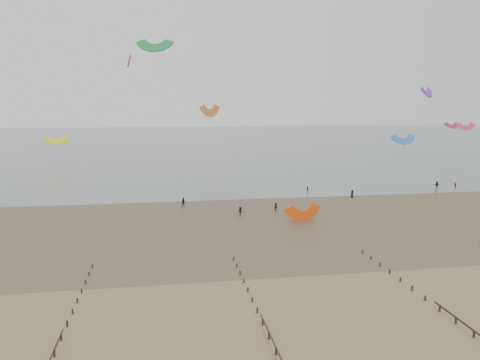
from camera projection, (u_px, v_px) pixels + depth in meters
The scene contains 5 objects.
ground at pixel (213, 300), 49.32m from camera, with size 500.00×500.00×0.00m, color brown.
sea_and_shore at pixel (170, 221), 82.16m from camera, with size 500.00×665.00×0.03m.
kitesurfers at pixel (296, 196), 98.89m from camera, with size 127.71×20.36×1.86m.
grounded_kite at pixel (303, 221), 81.74m from camera, with size 5.81×3.04×4.43m, color #FF5310, non-canonical shape.
kites_airborne at pixel (115, 100), 133.60m from camera, with size 243.81×111.47×37.02m.
Camera 1 is at (-4.67, -46.40, 20.64)m, focal length 35.00 mm.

